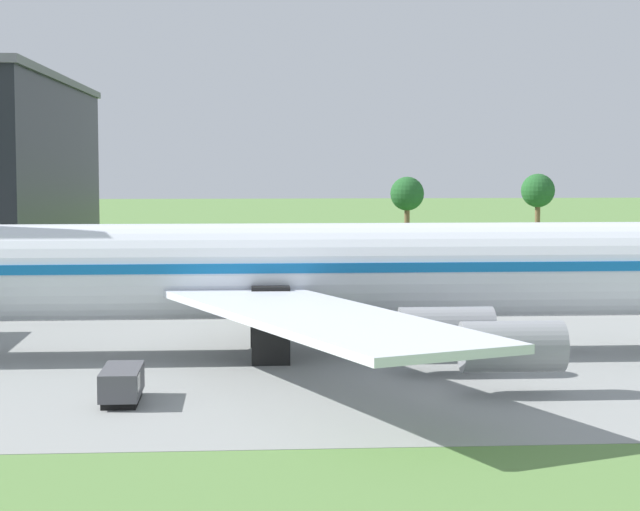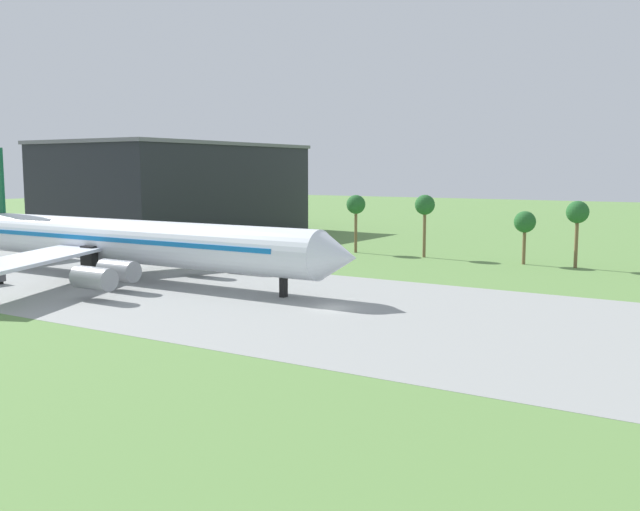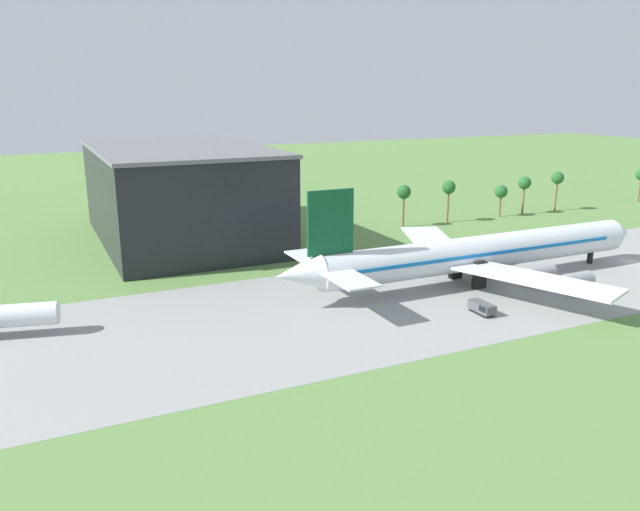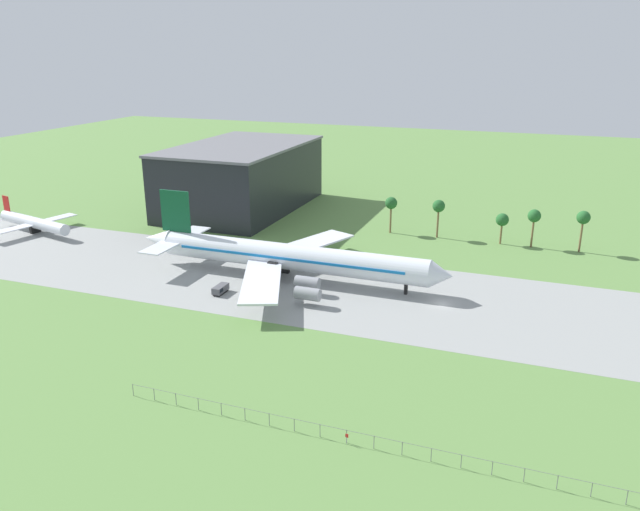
% 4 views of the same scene
% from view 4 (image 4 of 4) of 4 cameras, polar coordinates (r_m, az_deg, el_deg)
% --- Properties ---
extents(ground_plane, '(600.00, 600.00, 0.00)m').
position_cam_4_polar(ground_plane, '(138.77, 11.11, -4.36)').
color(ground_plane, '#5B8442').
extents(taxiway_strip, '(320.00, 44.00, 0.02)m').
position_cam_4_polar(taxiway_strip, '(138.77, 11.11, -4.36)').
color(taxiway_strip, gray).
rests_on(taxiway_strip, ground_plane).
extents(jet_airliner, '(79.48, 56.70, 19.28)m').
position_cam_4_polar(jet_airliner, '(149.30, -3.10, -0.10)').
color(jet_airliner, silver).
rests_on(jet_airliner, ground_plane).
extents(regional_aircraft, '(30.08, 27.30, 9.63)m').
position_cam_4_polar(regional_aircraft, '(205.50, -24.70, 2.75)').
color(regional_aircraft, silver).
rests_on(regional_aircraft, ground_plane).
extents(baggage_tug, '(2.05, 4.77, 1.86)m').
position_cam_4_polar(baggage_tug, '(143.09, -9.13, -3.08)').
color(baggage_tug, black).
rests_on(baggage_tug, ground_plane).
extents(perimeter_fence, '(80.10, 0.10, 2.10)m').
position_cam_4_polar(perimeter_fence, '(90.48, 4.96, -16.45)').
color(perimeter_fence, slate).
rests_on(perimeter_fence, ground_plane).
extents(no_stopping_sign, '(0.44, 0.08, 1.68)m').
position_cam_4_polar(no_stopping_sign, '(91.34, 2.47, -16.32)').
color(no_stopping_sign, gray).
rests_on(no_stopping_sign, ground_plane).
extents(terminal_building, '(36.72, 61.20, 21.97)m').
position_cam_4_polar(terminal_building, '(215.59, -7.18, 7.14)').
color(terminal_building, black).
rests_on(terminal_building, ground_plane).
extents(palm_tree_row, '(92.17, 3.60, 11.51)m').
position_cam_4_polar(palm_tree_row, '(181.72, 18.23, 3.42)').
color(palm_tree_row, brown).
rests_on(palm_tree_row, ground_plane).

